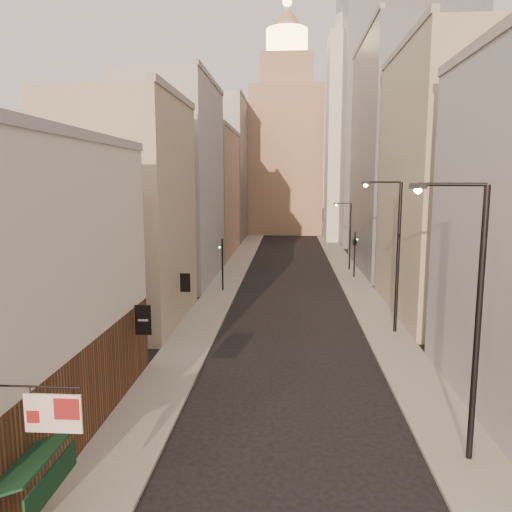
{
  "coord_description": "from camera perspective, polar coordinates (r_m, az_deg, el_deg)",
  "views": [
    {
      "loc": [
        -0.18,
        -9.28,
        10.38
      ],
      "look_at": [
        -2.22,
        21.19,
        5.74
      ],
      "focal_mm": 35.0,
      "sensor_mm": 36.0,
      "label": 1
    }
  ],
  "objects": [
    {
      "name": "white_tower",
      "position": [
        88.25,
        10.76,
        13.84
      ],
      "size": [
        8.0,
        8.0,
        41.5
      ],
      "color": "silver",
      "rests_on": "ground"
    },
    {
      "name": "near_building_left",
      "position": [
        21.68,
        -26.25,
        -3.88
      ],
      "size": [
        8.3,
        23.04,
        12.3
      ],
      "color": "brown",
      "rests_on": "ground"
    },
    {
      "name": "left_bldg_tan",
      "position": [
        70.3,
        -5.89,
        7.07
      ],
      "size": [
        8.0,
        18.0,
        17.0
      ],
      "primitive_type": "cube",
      "color": "#A2795C",
      "rests_on": "ground"
    },
    {
      "name": "left_bldg_grey",
      "position": [
        52.62,
        -9.24,
        8.12
      ],
      "size": [
        8.0,
        16.0,
        20.0
      ],
      "primitive_type": "cube",
      "color": "#949499",
      "rests_on": "ground"
    },
    {
      "name": "streetlamp_mid",
      "position": [
        34.65,
        15.52,
        0.9
      ],
      "size": [
        2.65,
        0.94,
        10.34
      ],
      "rotation": [
        0.0,
        0.0,
        -0.27
      ],
      "color": "black",
      "rests_on": "ground"
    },
    {
      "name": "right_bldg_beige",
      "position": [
        41.12,
        21.25,
        7.53
      ],
      "size": [
        8.0,
        16.0,
        20.0
      ],
      "primitive_type": "cube",
      "color": "tan",
      "rests_on": "ground"
    },
    {
      "name": "left_bldg_wingrid",
      "position": [
        90.07,
        -3.76,
        9.66
      ],
      "size": [
        8.0,
        20.0,
        24.0
      ],
      "primitive_type": "cube",
      "color": "gray",
      "rests_on": "ground"
    },
    {
      "name": "traffic_light_right",
      "position": [
        53.86,
        11.23,
        1.54
      ],
      "size": [
        0.78,
        0.78,
        5.0
      ],
      "rotation": [
        0.0,
        0.0,
        2.79
      ],
      "color": "black",
      "rests_on": "ground"
    },
    {
      "name": "highrise",
      "position": [
        90.45,
        16.19,
        18.04
      ],
      "size": [
        21.0,
        23.0,
        51.2
      ],
      "color": "gray",
      "rests_on": "ground"
    },
    {
      "name": "streetlamp_far",
      "position": [
        58.16,
        10.53,
        2.68
      ],
      "size": [
        2.03,
        0.62,
        7.86
      ],
      "rotation": [
        0.0,
        0.0,
        0.23
      ],
      "color": "black",
      "rests_on": "ground"
    },
    {
      "name": "right_bldg_wingrid",
      "position": [
        60.57,
        15.71,
        10.81
      ],
      "size": [
        8.0,
        20.0,
        26.0
      ],
      "primitive_type": "cube",
      "color": "gray",
      "rests_on": "ground"
    },
    {
      "name": "clock_tower",
      "position": [
        101.54,
        3.45,
        12.73
      ],
      "size": [
        14.0,
        14.0,
        44.9
      ],
      "color": "#A2795C",
      "rests_on": "ground"
    },
    {
      "name": "sidewalk_right",
      "position": [
        65.44,
        9.64,
        -0.54
      ],
      "size": [
        3.0,
        140.0,
        0.15
      ],
      "primitive_type": "cube",
      "color": "gray",
      "rests_on": "ground"
    },
    {
      "name": "streetlamp_near",
      "position": [
        19.5,
        23.35,
        -5.41
      ],
      "size": [
        2.59,
        1.1,
        10.31
      ],
      "rotation": [
        0.0,
        0.0,
        -0.34
      ],
      "color": "black",
      "rests_on": "ground"
    },
    {
      "name": "sidewalk_left",
      "position": [
        65.41,
        -1.76,
        -0.43
      ],
      "size": [
        3.0,
        140.0,
        0.15
      ],
      "primitive_type": "cube",
      "color": "gray",
      "rests_on": "ground"
    },
    {
      "name": "traffic_light_left",
      "position": [
        46.66,
        -3.86,
        0.14
      ],
      "size": [
        0.56,
        0.46,
        5.0
      ],
      "rotation": [
        0.0,
        0.0,
        2.95
      ],
      "color": "black",
      "rests_on": "ground"
    },
    {
      "name": "left_bldg_beige",
      "position": [
        37.28,
        -14.71,
        4.7
      ],
      "size": [
        8.0,
        12.0,
        16.0
      ],
      "primitive_type": "cube",
      "color": "tan",
      "rests_on": "ground"
    }
  ]
}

